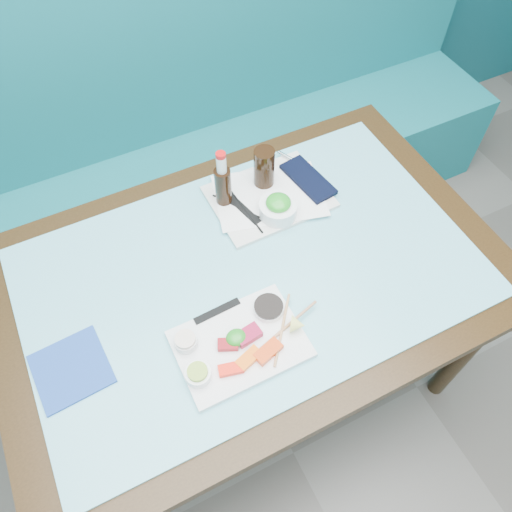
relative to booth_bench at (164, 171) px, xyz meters
name	(u,v)px	position (x,y,z in m)	size (l,w,h in m)	color
booth_bench	(164,171)	(0.00, 0.00, 0.00)	(3.00, 0.56, 1.17)	#106269
dining_table	(251,288)	(0.00, -0.84, 0.29)	(1.40, 0.90, 0.75)	black
glass_top	(251,272)	(0.00, -0.84, 0.38)	(1.22, 0.76, 0.01)	#60B1C1
sashimi_plate	(240,344)	(-0.12, -1.03, 0.39)	(0.31, 0.22, 0.02)	silver
salmon_left	(231,369)	(-0.17, -1.08, 0.41)	(0.06, 0.03, 0.01)	#FF1E0A
salmon_mid	(249,358)	(-0.12, -1.08, 0.41)	(0.07, 0.03, 0.02)	#FF600A
salmon_right	(268,351)	(-0.07, -1.08, 0.41)	(0.07, 0.03, 0.02)	red
tuna_left	(228,345)	(-0.15, -1.02, 0.41)	(0.05, 0.03, 0.02)	maroon
tuna_right	(248,335)	(-0.10, -1.02, 0.41)	(0.06, 0.04, 0.02)	maroon
seaweed_garnish	(236,338)	(-0.13, -1.02, 0.41)	(0.05, 0.05, 0.03)	#20851E
ramekin_wasabi	(198,374)	(-0.25, -1.06, 0.41)	(0.06, 0.06, 0.03)	white
wasabi_fill	(197,372)	(-0.25, -1.06, 0.43)	(0.05, 0.05, 0.01)	#89B038
ramekin_ginger	(186,342)	(-0.24, -0.97, 0.41)	(0.06, 0.06, 0.02)	silver
ginger_fill	(185,339)	(-0.24, -0.97, 0.43)	(0.05, 0.05, 0.01)	beige
soy_dish	(269,308)	(-0.02, -0.98, 0.41)	(0.08, 0.08, 0.02)	white
soy_fill	(269,306)	(-0.02, -0.98, 0.42)	(0.08, 0.08, 0.01)	black
lemon_wedge	(298,325)	(0.02, -1.06, 0.42)	(0.04, 0.04, 0.04)	#FFFE78
chopstick_sleeve	(217,311)	(-0.14, -0.92, 0.40)	(0.13, 0.02, 0.00)	black
wooden_chopstick_a	(282,329)	(-0.01, -1.04, 0.40)	(0.01, 0.01, 0.20)	tan
wooden_chopstick_b	(286,327)	(0.00, -1.04, 0.40)	(0.01, 0.01, 0.22)	#AF7552
serving_tray	(269,197)	(0.17, -0.63, 0.39)	(0.35, 0.26, 0.01)	silver
paper_placemat	(269,195)	(0.17, -0.63, 0.40)	(0.32, 0.23, 0.00)	white
seaweed_bowl	(278,209)	(0.16, -0.70, 0.42)	(0.11, 0.11, 0.04)	white
seaweed_salad	(278,203)	(0.16, -0.70, 0.45)	(0.07, 0.07, 0.04)	#219221
cola_glass	(264,167)	(0.18, -0.57, 0.46)	(0.06, 0.06, 0.13)	black
navy_pouch	(308,179)	(0.30, -0.63, 0.40)	(0.08, 0.19, 0.01)	black
fork	(290,159)	(0.29, -0.52, 0.40)	(0.01, 0.01, 0.09)	silver
black_chopstick_a	(241,208)	(0.07, -0.64, 0.40)	(0.01, 0.01, 0.20)	black
black_chopstick_b	(243,208)	(0.07, -0.64, 0.40)	(0.01, 0.01, 0.22)	black
tray_sleeve	(242,208)	(0.07, -0.64, 0.40)	(0.02, 0.15, 0.00)	black
cola_bottle_body	(223,188)	(0.04, -0.59, 0.45)	(0.05, 0.05, 0.14)	black
cola_bottle_neck	(221,164)	(0.04, -0.59, 0.55)	(0.03, 0.03, 0.05)	white
cola_bottle_cap	(221,155)	(0.04, -0.59, 0.58)	(0.03, 0.03, 0.01)	red
blue_napkin	(71,369)	(-0.51, -0.90, 0.39)	(0.17, 0.17, 0.01)	navy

